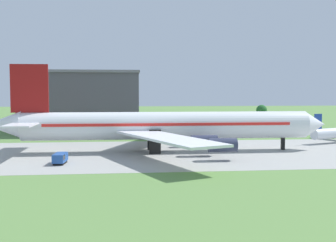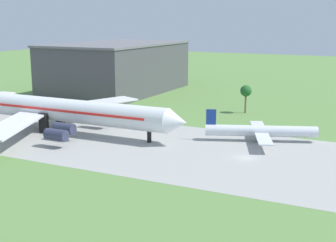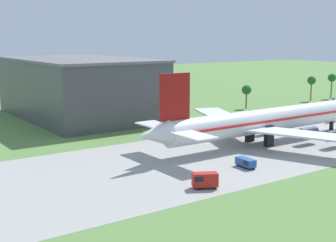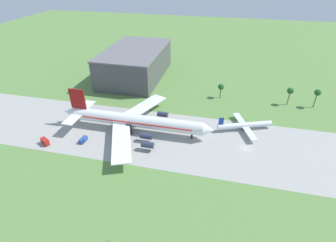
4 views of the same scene
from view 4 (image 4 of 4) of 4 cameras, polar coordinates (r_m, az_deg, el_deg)
ground_plane at (r=121.11m, az=16.63°, el=-5.74°), size 600.00×600.00×0.00m
taxiway_strip at (r=121.10m, az=16.63°, el=-5.74°), size 320.00×44.00×0.02m
jet_airliner at (r=125.33m, az=-7.31°, el=0.09°), size 75.21×61.92×19.09m
regional_aircraft at (r=132.05m, az=16.28°, el=-0.89°), size 26.07×23.75×7.72m
baggage_tug at (r=125.49m, az=-18.02°, el=-3.93°), size 2.35×4.73×1.95m
fuel_truck at (r=130.06m, az=-25.22°, el=-4.02°), size 4.97×3.93×2.87m
terminal_building at (r=185.38m, az=-7.10°, el=12.39°), size 36.72×61.20×19.79m
palm_tree_row at (r=162.34m, az=26.45°, el=5.76°), size 80.47×3.60×12.29m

